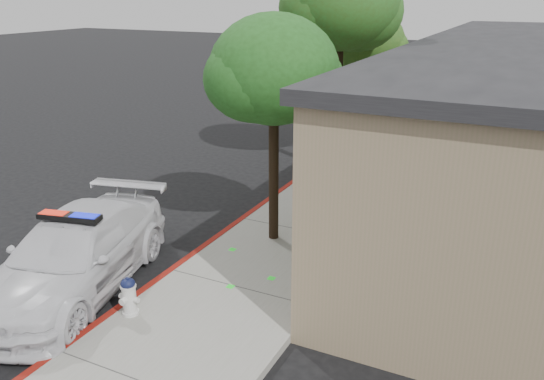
{
  "coord_description": "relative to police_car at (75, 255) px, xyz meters",
  "views": [
    {
      "loc": [
        6.32,
        -8.05,
        5.52
      ],
      "look_at": [
        0.92,
        2.96,
        1.05
      ],
      "focal_mm": 36.23,
      "sensor_mm": 36.0,
      "label": 1
    }
  ],
  "objects": [
    {
      "name": "street_tree_mid",
      "position": [
        1.98,
        9.18,
        4.39
      ],
      "size": [
        3.47,
        3.57,
        6.61
      ],
      "rotation": [
        0.0,
        0.0,
        0.27
      ],
      "color": "black",
      "rests_on": "sidewalk"
    },
    {
      "name": "sidewalk",
      "position": [
        2.87,
        4.21,
        -0.66
      ],
      "size": [
        3.2,
        60.0,
        0.15
      ],
      "primitive_type": "cube",
      "color": "gray",
      "rests_on": "ground"
    },
    {
      "name": "street_tree_far",
      "position": [
        2.0,
        11.97,
        3.05
      ],
      "size": [
        2.69,
        2.56,
        4.84
      ],
      "rotation": [
        0.0,
        0.0,
        -0.0
      ],
      "color": "black",
      "rests_on": "sidewalk"
    },
    {
      "name": "fire_hydrant",
      "position": [
        1.67,
        -0.44,
        -0.23
      ],
      "size": [
        0.4,
        0.35,
        0.72
      ],
      "rotation": [
        0.0,
        0.0,
        -0.01
      ],
      "color": "silver",
      "rests_on": "sidewalk"
    },
    {
      "name": "red_curb",
      "position": [
        1.33,
        4.21,
        -0.66
      ],
      "size": [
        0.14,
        60.0,
        0.16
      ],
      "primitive_type": "cube",
      "color": "maroon",
      "rests_on": "ground"
    },
    {
      "name": "ground",
      "position": [
        1.27,
        1.21,
        -0.74
      ],
      "size": [
        120.0,
        120.0,
        0.0
      ],
      "primitive_type": "plane",
      "color": "black",
      "rests_on": "ground"
    },
    {
      "name": "street_tree_near",
      "position": [
        2.55,
        3.54,
        3.13
      ],
      "size": [
        2.76,
        2.74,
        4.99
      ],
      "rotation": [
        0.0,
        0.0,
        0.19
      ],
      "color": "black",
      "rests_on": "sidewalk"
    },
    {
      "name": "police_car",
      "position": [
        0.0,
        0.0,
        0.0
      ],
      "size": [
        3.18,
        5.42,
        1.59
      ],
      "rotation": [
        0.0,
        0.0,
        0.23
      ],
      "color": "silver",
      "rests_on": "ground"
    }
  ]
}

